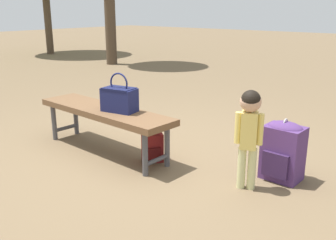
# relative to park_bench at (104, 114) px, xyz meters

# --- Properties ---
(ground_plane) EXTENTS (40.00, 40.00, 0.00)m
(ground_plane) POSITION_rel_park_bench_xyz_m (0.43, 0.06, -0.39)
(ground_plane) COLOR brown
(ground_plane) RESTS_ON ground
(park_bench) EXTENTS (1.62, 0.47, 0.45)m
(park_bench) POSITION_rel_park_bench_xyz_m (0.00, 0.00, 0.00)
(park_bench) COLOR brown
(park_bench) RESTS_ON ground
(handbag) EXTENTS (0.35, 0.24, 0.37)m
(handbag) POSITION_rel_park_bench_xyz_m (0.20, 0.02, 0.18)
(handbag) COLOR #191E4C
(handbag) RESTS_ON park_bench
(child_standing) EXTENTS (0.20, 0.17, 0.80)m
(child_standing) POSITION_rel_park_bench_xyz_m (1.48, 0.16, 0.14)
(child_standing) COLOR #CCCC8C
(child_standing) RESTS_ON ground
(backpack_large) EXTENTS (0.32, 0.29, 0.53)m
(backpack_large) POSITION_rel_park_bench_xyz_m (1.62, 0.51, -0.13)
(backpack_large) COLOR #4C2D66
(backpack_large) RESTS_ON ground
(backpack_small) EXTENTS (0.22, 0.23, 0.31)m
(backpack_small) POSITION_rel_park_bench_xyz_m (0.53, 0.11, -0.24)
(backpack_small) COLOR maroon
(backpack_small) RESTS_ON ground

